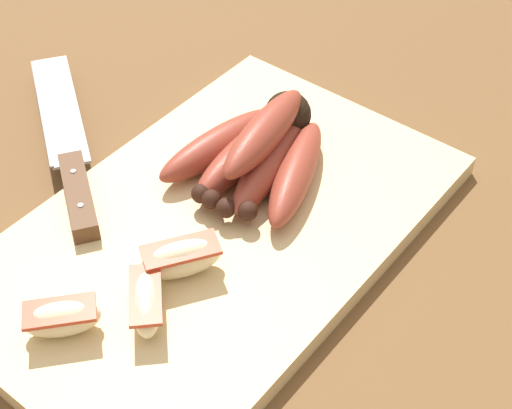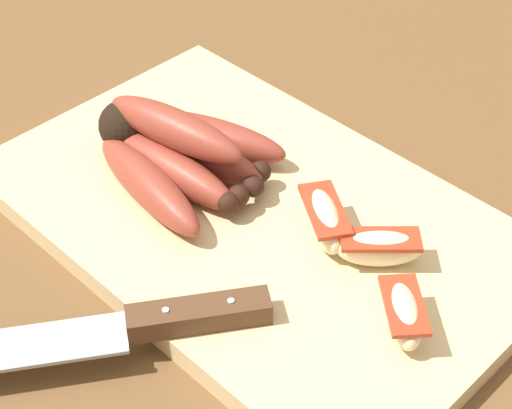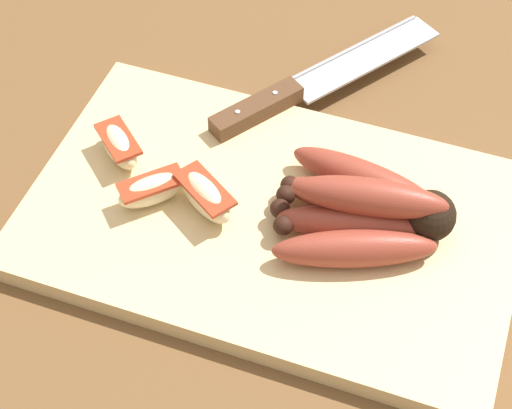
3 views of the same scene
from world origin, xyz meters
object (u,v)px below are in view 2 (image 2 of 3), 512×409
Objects in this scene: banana_bunch at (174,152)px; apple_wedge_far at (380,248)px; apple_wedge_near at (324,219)px; apple_wedge_middle at (403,314)px; chefs_knife at (129,327)px.

banana_bunch reaches higher than apple_wedge_far.
apple_wedge_near reaches higher than apple_wedge_far.
apple_wedge_near is 0.10m from apple_wedge_middle.
apple_wedge_far reaches higher than chefs_knife.
apple_wedge_middle and apple_wedge_far have the same top height.
apple_wedge_near is at bearing -168.07° from banana_bunch.
chefs_knife is at bearing 128.41° from banana_bunch.
banana_bunch is 0.18m from chefs_knife.
banana_bunch is at bearing -51.59° from chefs_knife.
chefs_knife is at bearing 65.69° from apple_wedge_far.
apple_wedge_far is (-0.19, -0.04, -0.01)m from banana_bunch.
apple_wedge_far is at bearing -37.33° from apple_wedge_middle.
apple_wedge_far is (-0.05, -0.01, -0.00)m from apple_wedge_near.
banana_bunch is at bearing 11.93° from apple_wedge_near.
apple_wedge_middle reaches higher than chefs_knife.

